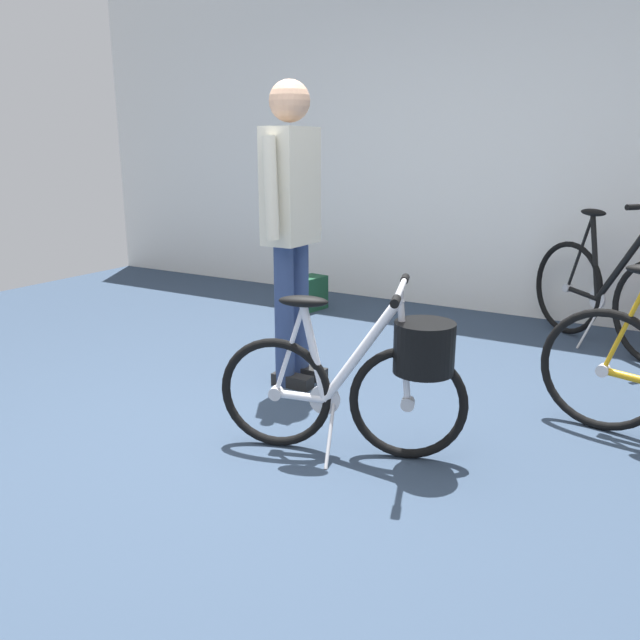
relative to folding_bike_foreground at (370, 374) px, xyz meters
The scene contains 6 objects.
ground_plane 0.64m from the folding_bike_foreground, 153.57° to the right, with size 8.17×8.17×0.00m, color #2D3D51.
back_wall 3.12m from the folding_bike_foreground, 99.14° to the left, with size 8.17×0.10×2.97m, color white.
folding_bike_foreground is the anchor object (origin of this frame).
display_bike_right 2.36m from the folding_bike_foreground, 73.46° to the left, with size 1.16×0.95×1.01m.
visitor_near_wall 1.17m from the folding_bike_foreground, 142.59° to the left, with size 0.28×0.54×1.68m.
backpack_on_floor 2.71m from the folding_bike_foreground, 127.45° to the left, with size 0.24×0.31×0.28m.
Camera 1 is at (1.62, -2.13, 1.33)m, focal length 35.92 mm.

